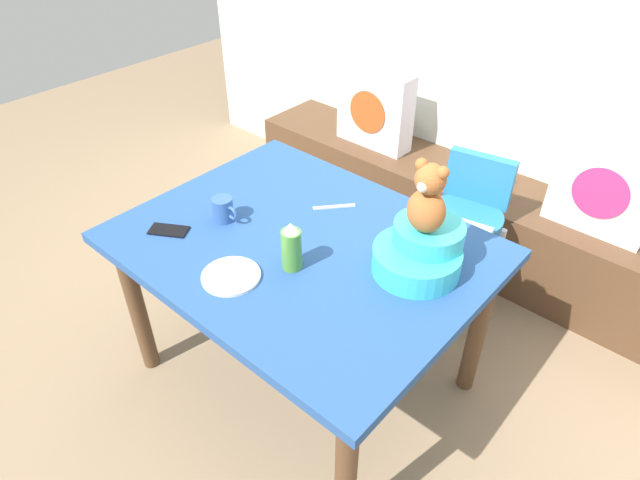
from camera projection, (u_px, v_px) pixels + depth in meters
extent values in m
plane|color=#8C7256|center=(305.00, 373.00, 2.45)|extent=(8.00, 8.00, 0.00)
cube|color=brown|center=(457.00, 211.00, 3.06)|extent=(2.60, 0.44, 0.46)
cube|color=silver|center=(375.00, 108.00, 3.08)|extent=(0.44, 0.14, 0.44)
cylinder|color=#D84C1E|center=(367.00, 112.00, 3.04)|extent=(0.24, 0.01, 0.24)
cube|color=silver|center=(606.00, 187.00, 2.41)|extent=(0.44, 0.14, 0.44)
cylinder|color=#E02D72|center=(600.00, 194.00, 2.37)|extent=(0.24, 0.01, 0.24)
cube|color=#AD5599|center=(487.00, 179.00, 2.83)|extent=(0.20, 0.14, 0.07)
cube|color=#264C8C|center=(302.00, 246.00, 2.01)|extent=(1.31, 1.02, 0.04)
cylinder|color=brown|center=(137.00, 307.00, 2.28)|extent=(0.07, 0.07, 0.70)
cylinder|color=brown|center=(346.00, 477.00, 1.69)|extent=(0.07, 0.07, 0.70)
cylinder|color=brown|center=(278.00, 220.00, 2.78)|extent=(0.07, 0.07, 0.70)
cylinder|color=brown|center=(478.00, 328.00, 2.19)|extent=(0.07, 0.07, 0.70)
cylinder|color=#2672B2|center=(464.00, 223.00, 2.49)|extent=(0.34, 0.34, 0.10)
cube|color=#2672B2|center=(480.00, 179.00, 2.49)|extent=(0.30, 0.10, 0.24)
cube|color=white|center=(452.00, 231.00, 2.33)|extent=(0.33, 0.25, 0.02)
cylinder|color=silver|center=(414.00, 271.00, 2.65)|extent=(0.03, 0.03, 0.46)
cylinder|color=silver|center=(466.00, 298.00, 2.50)|extent=(0.03, 0.03, 0.46)
cylinder|color=silver|center=(445.00, 245.00, 2.82)|extent=(0.03, 0.03, 0.46)
cylinder|color=silver|center=(495.00, 268.00, 2.67)|extent=(0.03, 0.03, 0.46)
cylinder|color=#35BDCE|center=(416.00, 260.00, 1.84)|extent=(0.30, 0.30, 0.09)
cylinder|color=#35BDCE|center=(429.00, 233.00, 1.83)|extent=(0.24, 0.24, 0.07)
ellipsoid|color=#AD5F2D|center=(426.00, 211.00, 1.74)|extent=(0.13, 0.11, 0.15)
sphere|color=#AD5F2D|center=(431.00, 179.00, 1.67)|extent=(0.10, 0.10, 0.10)
sphere|color=beige|center=(423.00, 187.00, 1.65)|extent=(0.04, 0.04, 0.04)
sphere|color=#AD5F2D|center=(422.00, 164.00, 1.67)|extent=(0.04, 0.04, 0.04)
sphere|color=#AD5F2D|center=(443.00, 173.00, 1.63)|extent=(0.04, 0.04, 0.04)
cylinder|color=#4C8C33|center=(291.00, 250.00, 1.84)|extent=(0.07, 0.07, 0.15)
cone|color=white|center=(291.00, 227.00, 1.78)|extent=(0.06, 0.06, 0.03)
cylinder|color=#335999|center=(223.00, 209.00, 2.08)|extent=(0.08, 0.08, 0.09)
torus|color=#335999|center=(232.00, 213.00, 2.05)|extent=(0.06, 0.01, 0.06)
cylinder|color=white|center=(231.00, 276.00, 1.84)|extent=(0.20, 0.20, 0.01)
cube|color=black|center=(169.00, 230.00, 2.05)|extent=(0.16, 0.13, 0.01)
cube|color=silver|center=(334.00, 207.00, 2.17)|extent=(0.12, 0.14, 0.01)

